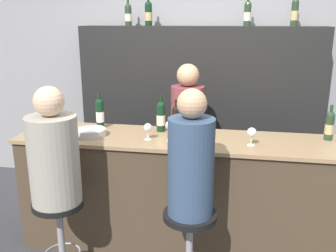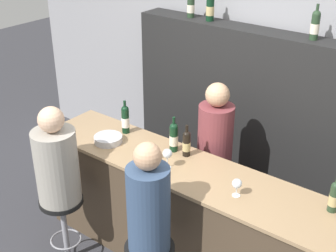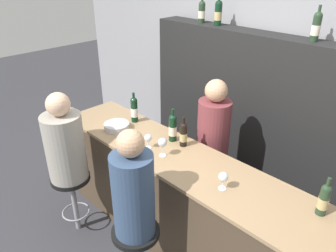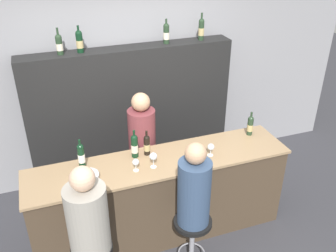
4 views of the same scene
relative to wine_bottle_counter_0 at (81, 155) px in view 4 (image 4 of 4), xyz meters
The scene contains 20 objects.
ground_plane 1.44m from the wine_bottle_counter_0, 30.03° to the right, with size 16.00×16.00×0.00m, color #333338.
wall_back 1.46m from the wine_bottle_counter_0, 57.69° to the left, with size 6.40×0.05×2.60m.
bar_counter 1.01m from the wine_bottle_counter_0, 11.71° to the right, with size 2.76×0.61×0.99m.
back_bar_cabinet 1.28m from the wine_bottle_counter_0, 52.21° to the left, with size 2.58×0.28×1.85m.
wine_bottle_counter_0 is the anchor object (origin of this frame).
wine_bottle_counter_1 0.54m from the wine_bottle_counter_0, ahead, with size 0.07×0.07×0.31m.
wine_bottle_counter_2 0.68m from the wine_bottle_counter_0, ahead, with size 0.07×0.07×0.28m.
wine_bottle_counter_3 1.91m from the wine_bottle_counter_0, ahead, with size 0.07×0.07×0.29m.
wine_bottle_backbar_0 1.30m from the wine_bottle_counter_0, 90.11° to the left, with size 0.07×0.07×0.30m.
wine_bottle_backbar_1 1.33m from the wine_bottle_counter_0, 77.55° to the left, with size 0.08×0.08×0.30m.
wine_bottle_backbar_2 1.81m from the wine_bottle_counter_0, 38.62° to the left, with size 0.07×0.07×0.30m.
wine_bottle_backbar_3 2.15m from the wine_bottle_counter_0, 30.31° to the left, with size 0.07×0.07×0.33m.
wine_glass_0 0.55m from the wine_bottle_counter_0, 26.90° to the right, with size 0.07×0.07×0.13m.
wine_glass_1 0.71m from the wine_bottle_counter_0, 20.30° to the right, with size 0.08×0.08×0.17m.
wine_glass_2 1.32m from the wine_bottle_counter_0, 10.79° to the right, with size 0.07×0.07×0.14m.
metal_bowl 0.25m from the wine_bottle_counter_0, 89.64° to the right, with size 0.25×0.25×0.06m.
guest_seated_left 0.76m from the wine_bottle_counter_0, 95.44° to the right, with size 0.35×0.35×0.84m.
bar_stool_right 1.32m from the wine_bottle_counter_0, 40.13° to the right, with size 0.37×0.37×0.65m.
guest_seated_right 1.17m from the wine_bottle_counter_0, 40.13° to the right, with size 0.31×0.31×0.86m.
bartender 0.91m from the wine_bottle_counter_0, 26.84° to the left, with size 0.31×0.31×1.53m.
Camera 4 is at (-1.01, -2.75, 3.16)m, focal length 40.00 mm.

